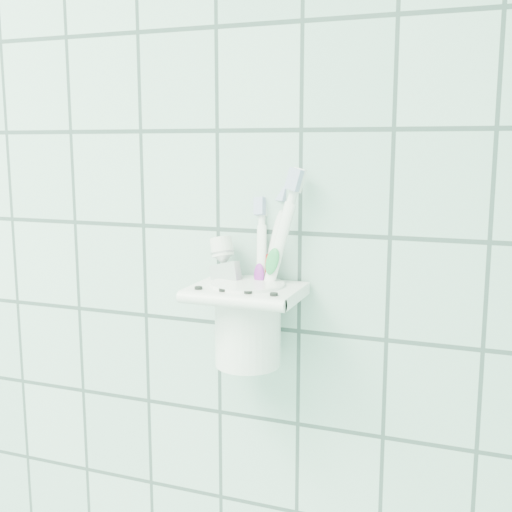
{
  "coord_description": "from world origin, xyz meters",
  "views": [
    {
      "loc": [
        0.9,
        0.52,
        1.46
      ],
      "look_at": [
        0.68,
        1.1,
        1.35
      ],
      "focal_mm": 45.0,
      "sensor_mm": 36.0,
      "label": 1
    }
  ],
  "objects_px": {
    "toothbrush_pink": "(260,278)",
    "toothpaste_tube": "(237,289)",
    "holder_bracket": "(247,293)",
    "cup": "(248,320)",
    "toothbrush_blue": "(248,267)",
    "toothbrush_orange": "(250,259)"
  },
  "relations": [
    {
      "from": "toothbrush_pink",
      "to": "toothpaste_tube",
      "type": "xyz_separation_m",
      "value": [
        -0.03,
        -0.0,
        -0.01
      ]
    },
    {
      "from": "toothbrush_pink",
      "to": "toothpaste_tube",
      "type": "relative_size",
      "value": 1.24
    },
    {
      "from": "holder_bracket",
      "to": "toothbrush_pink",
      "type": "bearing_deg",
      "value": 7.94
    },
    {
      "from": "holder_bracket",
      "to": "toothbrush_pink",
      "type": "xyz_separation_m",
      "value": [
        0.01,
        0.0,
        0.02
      ]
    },
    {
      "from": "cup",
      "to": "toothbrush_blue",
      "type": "distance_m",
      "value": 0.06
    },
    {
      "from": "toothbrush_blue",
      "to": "holder_bracket",
      "type": "bearing_deg",
      "value": -48.41
    },
    {
      "from": "holder_bracket",
      "to": "toothbrush_orange",
      "type": "xyz_separation_m",
      "value": [
        -0.0,
        0.02,
        0.03
      ]
    },
    {
      "from": "toothbrush_pink",
      "to": "toothbrush_orange",
      "type": "bearing_deg",
      "value": 150.49
    },
    {
      "from": "toothbrush_orange",
      "to": "toothpaste_tube",
      "type": "height_order",
      "value": "toothbrush_orange"
    },
    {
      "from": "toothpaste_tube",
      "to": "toothbrush_pink",
      "type": "bearing_deg",
      "value": 14.93
    },
    {
      "from": "holder_bracket",
      "to": "toothbrush_blue",
      "type": "bearing_deg",
      "value": 104.84
    },
    {
      "from": "toothbrush_pink",
      "to": "cup",
      "type": "bearing_deg",
      "value": -177.14
    },
    {
      "from": "holder_bracket",
      "to": "toothbrush_blue",
      "type": "xyz_separation_m",
      "value": [
        -0.0,
        0.01,
        0.03
      ]
    },
    {
      "from": "toothbrush_blue",
      "to": "toothpaste_tube",
      "type": "relative_size",
      "value": 1.36
    },
    {
      "from": "toothbrush_blue",
      "to": "toothbrush_pink",
      "type": "bearing_deg",
      "value": -0.09
    },
    {
      "from": "holder_bracket",
      "to": "toothbrush_orange",
      "type": "bearing_deg",
      "value": 99.44
    },
    {
      "from": "holder_bracket",
      "to": "toothbrush_pink",
      "type": "distance_m",
      "value": 0.02
    },
    {
      "from": "toothpaste_tube",
      "to": "holder_bracket",
      "type": "bearing_deg",
      "value": 10.14
    },
    {
      "from": "cup",
      "to": "toothpaste_tube",
      "type": "xyz_separation_m",
      "value": [
        -0.01,
        -0.0,
        0.04
      ]
    },
    {
      "from": "holder_bracket",
      "to": "toothbrush_orange",
      "type": "relative_size",
      "value": 0.55
    },
    {
      "from": "holder_bracket",
      "to": "cup",
      "type": "height_order",
      "value": "same"
    },
    {
      "from": "toothbrush_orange",
      "to": "toothpaste_tube",
      "type": "distance_m",
      "value": 0.04
    }
  ]
}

